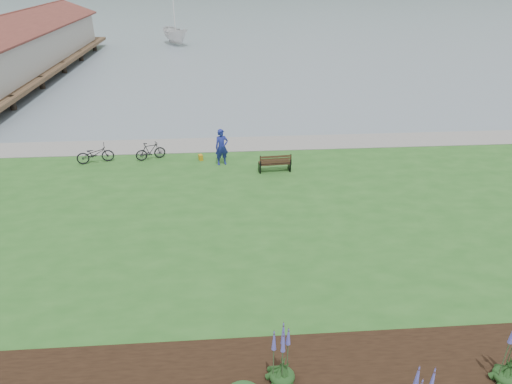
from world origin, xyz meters
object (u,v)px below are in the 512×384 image
at_px(park_bench, 275,163).
at_px(bicycle_a, 95,154).
at_px(sailboat, 176,45).
at_px(person, 222,144).

bearing_deg(park_bench, bicycle_a, 164.39).
bearing_deg(bicycle_a, sailboat, -15.93).
bearing_deg(sailboat, bicycle_a, -117.13).
xyz_separation_m(park_bench, bicycle_a, (-8.80, 1.76, 0.01)).
height_order(bicycle_a, sailboat, sailboat).
relative_size(park_bench, person, 0.73).
distance_m(park_bench, bicycle_a, 8.97).
xyz_separation_m(park_bench, person, (-2.50, 1.10, 0.60)).
xyz_separation_m(person, sailboat, (-5.49, 39.51, -1.46)).
bearing_deg(person, bicycle_a, 159.39).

